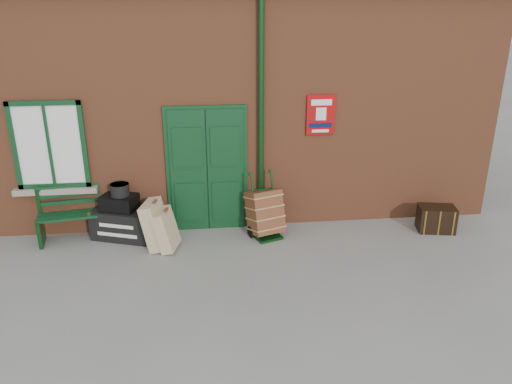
{
  "coord_description": "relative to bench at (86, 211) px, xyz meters",
  "views": [
    {
      "loc": [
        -0.37,
        -6.9,
        3.91
      ],
      "look_at": [
        0.47,
        0.6,
        1.0
      ],
      "focal_mm": 35.0,
      "sensor_mm": 36.0,
      "label": 1
    }
  ],
  "objects": [
    {
      "name": "bench",
      "position": [
        0.0,
        0.0,
        0.0
      ],
      "size": [
        1.63,
        0.73,
        0.98
      ],
      "rotation": [
        0.0,
        0.0,
        0.16
      ],
      "color": "#0F381B",
      "rests_on": "ground"
    },
    {
      "name": "suitcase_back",
      "position": [
        1.22,
        -0.52,
        -0.08
      ],
      "size": [
        0.5,
        0.64,
        0.82
      ],
      "primitive_type": "cube",
      "rotation": [
        0.0,
        -0.19,
        -0.24
      ],
      "color": "tan",
      "rests_on": "ground"
    },
    {
      "name": "suitcase_front",
      "position": [
        1.4,
        -0.62,
        -0.14
      ],
      "size": [
        0.47,
        0.58,
        0.71
      ],
      "primitive_type": "cube",
      "rotation": [
        0.0,
        -0.24,
        -0.24
      ],
      "color": "tan",
      "rests_on": "ground"
    },
    {
      "name": "houdini_trunk",
      "position": [
        0.64,
        -0.08,
        -0.23
      ],
      "size": [
        1.18,
        0.89,
        0.52
      ],
      "primitive_type": "cube",
      "rotation": [
        0.0,
        0.0,
        -0.34
      ],
      "color": "black",
      "rests_on": "ground"
    },
    {
      "name": "strongbox",
      "position": [
        0.59,
        -0.08,
        0.16
      ],
      "size": [
        0.68,
        0.59,
        0.26
      ],
      "primitive_type": "cube",
      "rotation": [
        0.0,
        0.0,
        -0.34
      ],
      "color": "black",
      "rests_on": "houdini_trunk"
    },
    {
      "name": "ground",
      "position": [
        2.42,
        -1.33,
        -0.49
      ],
      "size": [
        80.0,
        80.0,
        0.0
      ],
      "primitive_type": "plane",
      "color": "gray",
      "rests_on": "ground"
    },
    {
      "name": "dark_trunk",
      "position": [
        6.19,
        -0.43,
        -0.26
      ],
      "size": [
        0.7,
        0.53,
        0.46
      ],
      "primitive_type": "cube",
      "rotation": [
        0.0,
        0.0,
        -0.19
      ],
      "color": "black",
      "rests_on": "ground"
    },
    {
      "name": "station_building",
      "position": [
        2.42,
        2.17,
        1.67
      ],
      "size": [
        10.3,
        4.3,
        4.36
      ],
      "color": "brown",
      "rests_on": "ground"
    },
    {
      "name": "hatbox",
      "position": [
        0.62,
        -0.08,
        0.4
      ],
      "size": [
        0.4,
        0.4,
        0.21
      ],
      "primitive_type": "cylinder",
      "rotation": [
        0.0,
        0.0,
        -0.34
      ],
      "color": "black",
      "rests_on": "strongbox"
    },
    {
      "name": "porter_trolley",
      "position": [
        3.1,
        -0.29,
        -0.05
      ],
      "size": [
        0.72,
        0.74,
        1.13
      ],
      "rotation": [
        0.0,
        0.0,
        0.35
      ],
      "color": "black",
      "rests_on": "ground"
    }
  ]
}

